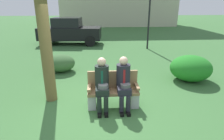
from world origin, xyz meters
TOP-DOWN VIEW (x-y plane):
  - ground_plane at (0.00, 0.00)m, footprint 80.00×80.00m
  - park_bench at (0.40, 0.20)m, footprint 1.27×0.44m
  - seated_man_left at (0.12, 0.08)m, footprint 0.34×0.72m
  - seated_man_right at (0.65, 0.08)m, footprint 0.34×0.72m
  - shrub_near_bench at (-1.41, 2.97)m, footprint 1.07×0.98m
  - shrub_mid_lawn at (3.17, 1.74)m, footprint 1.39×1.27m
  - parked_car_near at (-1.77, 8.36)m, footprint 4.03×2.00m
  - street_lamp at (2.92, 6.65)m, footprint 0.24×0.24m

SIDE VIEW (x-z plane):
  - ground_plane at x=0.00m, z-range 0.00..0.00m
  - shrub_near_bench at x=-1.41m, z-range 0.00..0.67m
  - park_bench at x=0.40m, z-range -0.06..0.84m
  - shrub_mid_lawn at x=3.17m, z-range 0.00..0.87m
  - seated_man_left at x=0.12m, z-range 0.07..1.37m
  - seated_man_right at x=0.65m, z-range 0.07..1.39m
  - parked_car_near at x=-1.77m, z-range 0.00..1.68m
  - street_lamp at x=2.92m, z-range 0.41..4.14m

